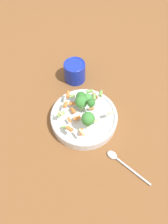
{
  "coord_description": "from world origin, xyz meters",
  "views": [
    {
      "loc": [
        -0.33,
        -0.27,
        0.7
      ],
      "look_at": [
        0.0,
        0.0,
        0.06
      ],
      "focal_mm": 35.0,
      "sensor_mm": 36.0,
      "label": 1
    }
  ],
  "objects": [
    {
      "name": "pasta_salad",
      "position": [
        0.0,
        -0.0,
        0.08
      ],
      "size": [
        0.21,
        0.19,
        0.08
      ],
      "color": "#8CB766",
      "rests_on": "bowl"
    },
    {
      "name": "bowl",
      "position": [
        0.0,
        0.0,
        0.02
      ],
      "size": [
        0.24,
        0.24,
        0.04
      ],
      "color": "silver",
      "rests_on": "ground_plane"
    },
    {
      "name": "cup",
      "position": [
        0.14,
        0.16,
        0.04
      ],
      "size": [
        0.09,
        0.09,
        0.09
      ],
      "color": "#192DAD",
      "rests_on": "ground_plane"
    },
    {
      "name": "spoon",
      "position": [
        -0.05,
        -0.2,
        0.01
      ],
      "size": [
        0.03,
        0.17,
        0.01
      ],
      "rotation": [
        0.0,
        0.0,
        7.83
      ],
      "color": "silver",
      "rests_on": "ground_plane"
    },
    {
      "name": "ground_plane",
      "position": [
        0.0,
        0.0,
        0.0
      ],
      "size": [
        3.0,
        3.0,
        0.0
      ],
      "primitive_type": "plane",
      "color": "brown"
    }
  ]
}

